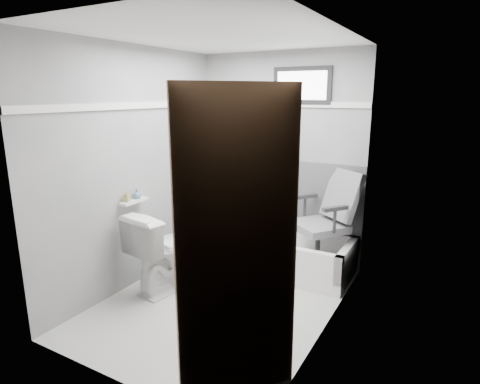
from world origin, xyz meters
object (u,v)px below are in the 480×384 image
Objects in this scene: office_chair at (319,219)px; door at (252,280)px; soap_bottle_a at (127,196)px; soap_bottle_b at (137,194)px; bathtub at (283,252)px; toilet at (168,250)px.

office_chair is 2.32m from door.
soap_bottle_b is (0.00, 0.14, -0.01)m from soap_bottle_a.
toilet reaches higher than bathtub.
toilet is at bearing 10.18° from soap_bottle_b.
office_chair is at bearing 7.33° from bathtub.
office_chair is 0.52× the size of door.
bathtub is 2.46m from door.
soap_bottle_a is 1.09× the size of soap_bottle_b.
soap_bottle_a reaches higher than toilet.
door is at bearing -28.94° from soap_bottle_a.
office_chair reaches higher than soap_bottle_b.
door reaches higher than toilet.
soap_bottle_b is at bearing -109.36° from office_chair.
soap_bottle_b is (-1.17, -1.01, 0.75)m from bathtub.
soap_bottle_a is (-1.17, -1.15, 0.76)m from bathtub.
soap_bottle_b is (-1.92, 1.20, -0.04)m from door.
bathtub is at bearing 108.75° from door.
bathtub is at bearing 44.47° from soap_bottle_a.
office_chair is 1.26× the size of toilet.
bathtub is at bearing -122.72° from toilet.
soap_bottle_b reaches higher than bathtub.
soap_bottle_b is at bearing 147.96° from door.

